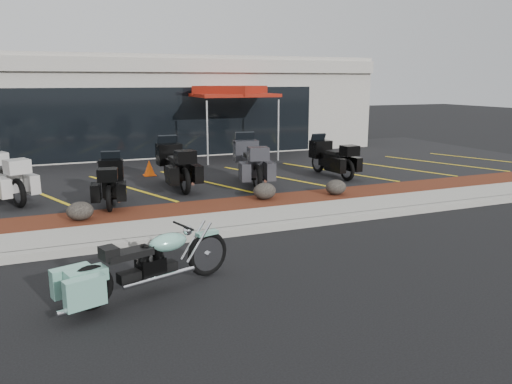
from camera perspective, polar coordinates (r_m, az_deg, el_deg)
name	(u,v)px	position (r m, az deg, el deg)	size (l,w,h in m)	color
ground	(290,243)	(9.62, 3.86, -5.86)	(90.00, 90.00, 0.00)	black
curb	(271,227)	(10.38, 1.68, -4.01)	(24.00, 0.25, 0.15)	gray
sidewalk	(258,219)	(10.99, 0.20, -3.05)	(24.00, 1.20, 0.15)	gray
mulch_bed	(239,206)	(12.07, -1.98, -1.60)	(24.00, 1.20, 0.16)	#3B160D
upper_lot	(184,170)	(17.13, -8.28, 2.51)	(26.00, 9.60, 0.15)	black
dealership_building	(147,104)	(23.03, -12.31, 9.75)	(18.00, 8.16, 4.00)	#9A968B
boulder_left	(80,211)	(11.15, -19.47, -2.06)	(0.56, 0.46, 0.39)	black
boulder_mid	(265,191)	(12.36, 0.98, 0.11)	(0.58, 0.48, 0.41)	black
boulder_right	(336,187)	(13.04, 9.11, 0.55)	(0.55, 0.46, 0.39)	black
hero_cruiser	(207,248)	(7.94, -5.58, -6.33)	(2.69, 0.68, 0.95)	#7BC0AB
touring_black_front	(112,174)	(13.05, -16.15, 1.97)	(2.04, 0.78, 1.19)	black
touring_black_mid	(168,159)	(14.58, -10.03, 3.74)	(2.38, 0.91, 1.38)	black
touring_grey	(245,156)	(14.87, -1.28, 4.18)	(2.45, 0.94, 1.43)	#323338
touring_black_rear	(318,153)	(16.11, 7.13, 4.44)	(2.16, 0.82, 1.26)	black
traffic_cone	(149,168)	(15.87, -12.10, 2.73)	(0.35, 0.35, 0.49)	#FD5408
popup_canopy	(231,93)	(19.09, -2.91, 11.28)	(3.38, 3.38, 2.70)	silver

